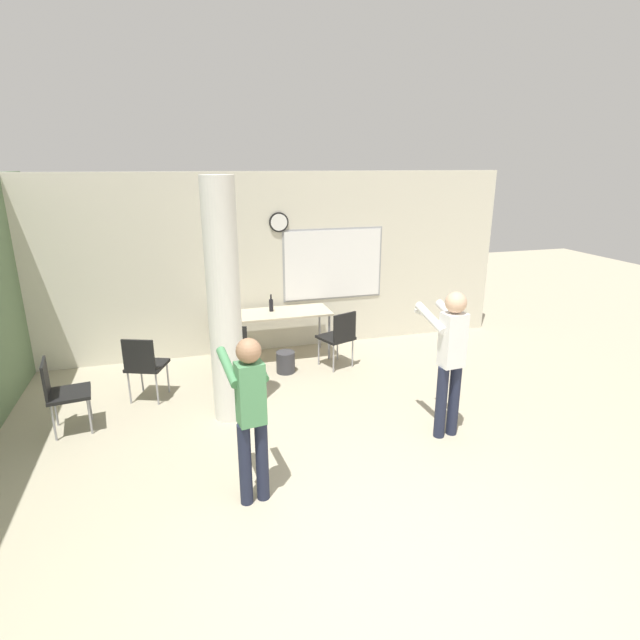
{
  "coord_description": "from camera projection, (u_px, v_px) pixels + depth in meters",
  "views": [
    {
      "loc": [
        -1.33,
        -2.6,
        2.91
      ],
      "look_at": [
        0.13,
        2.44,
        1.26
      ],
      "focal_mm": 28.0,
      "sensor_mm": 36.0,
      "label": 1
    }
  ],
  "objects": [
    {
      "name": "chair_near_pillar",
      "position": [
        144.0,
        363.0,
        6.27
      ],
      "size": [
        0.57,
        0.57,
        0.87
      ],
      "color": "black",
      "rests_on": "ground_plane"
    },
    {
      "name": "support_pillar",
      "position": [
        224.0,
        304.0,
        5.6
      ],
      "size": [
        0.37,
        0.37,
        2.8
      ],
      "color": "silver",
      "rests_on": "ground_plane"
    },
    {
      "name": "wall_back",
      "position": [
        266.0,
        264.0,
        7.83
      ],
      "size": [
        8.0,
        0.15,
        2.8
      ],
      "color": "beige",
      "rests_on": "ground_plane"
    },
    {
      "name": "person_playing_side",
      "position": [
        450.0,
        353.0,
        5.33
      ],
      "size": [
        0.4,
        0.64,
        1.65
      ],
      "color": "#1E2338",
      "rests_on": "ground_plane"
    },
    {
      "name": "folding_table",
      "position": [
        272.0,
        316.0,
        7.59
      ],
      "size": [
        1.78,
        0.65,
        0.74
      ],
      "color": "beige",
      "rests_on": "ground_plane"
    },
    {
      "name": "ground_plane",
      "position": [
        396.0,
        584.0,
        3.61
      ],
      "size": [
        24.0,
        24.0,
        0.0
      ],
      "primitive_type": "plane",
      "color": "#ADA389"
    },
    {
      "name": "chair_by_left_wall",
      "position": [
        61.0,
        390.0,
        5.53
      ],
      "size": [
        0.5,
        0.5,
        0.87
      ],
      "color": "black",
      "rests_on": "ground_plane"
    },
    {
      "name": "waste_bin",
      "position": [
        286.0,
        362.0,
        7.23
      ],
      "size": [
        0.27,
        0.27,
        0.31
      ],
      "color": "#38383D",
      "rests_on": "ground_plane"
    },
    {
      "name": "chair_table_right",
      "position": [
        339.0,
        335.0,
        7.3
      ],
      "size": [
        0.57,
        0.57,
        0.87
      ],
      "color": "black",
      "rests_on": "ground_plane"
    },
    {
      "name": "chair_table_left",
      "position": [
        234.0,
        349.0,
        6.75
      ],
      "size": [
        0.53,
        0.53,
        0.87
      ],
      "color": "black",
      "rests_on": "ground_plane"
    },
    {
      "name": "bottle_on_table",
      "position": [
        271.0,
        305.0,
        7.61
      ],
      "size": [
        0.06,
        0.06,
        0.26
      ],
      "color": "black",
      "rests_on": "folding_table"
    },
    {
      "name": "person_playing_front",
      "position": [
        250.0,
        408.0,
        4.26
      ],
      "size": [
        0.4,
        0.59,
        1.55
      ],
      "color": "#1E2338",
      "rests_on": "ground_plane"
    }
  ]
}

